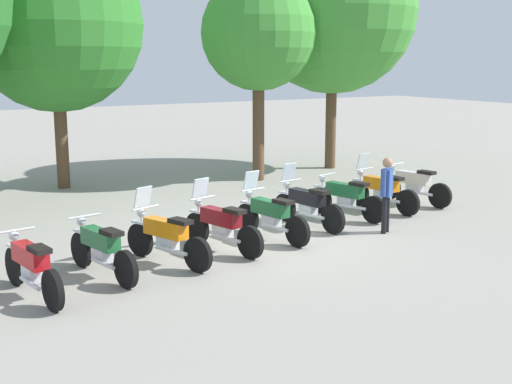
{
  "coord_description": "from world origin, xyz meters",
  "views": [
    {
      "loc": [
        -7.27,
        -11.77,
        3.71
      ],
      "look_at": [
        0.0,
        0.5,
        0.9
      ],
      "focal_mm": 47.83,
      "sensor_mm": 36.0,
      "label": 1
    }
  ],
  "objects": [
    {
      "name": "person_0",
      "position": [
        2.41,
        -0.91,
        0.95
      ],
      "size": [
        0.39,
        0.29,
        1.64
      ],
      "rotation": [
        0.0,
        0.0,
        2.06
      ],
      "color": "black",
      "rests_on": "ground_plane"
    },
    {
      "name": "motorcycle_5",
      "position": [
        1.26,
        0.4,
        0.52
      ],
      "size": [
        0.62,
        2.18,
        1.37
      ],
      "rotation": [
        0.0,
        0.0,
        1.72
      ],
      "color": "black",
      "rests_on": "ground_plane"
    },
    {
      "name": "motorcycle_1",
      "position": [
        -3.81,
        -0.71,
        0.5
      ],
      "size": [
        0.67,
        2.17,
        0.99
      ],
      "rotation": [
        0.0,
        0.0,
        1.76
      ],
      "color": "black",
      "rests_on": "ground_plane"
    },
    {
      "name": "ground_plane",
      "position": [
        0.0,
        0.0,
        0.0
      ],
      "size": [
        80.0,
        80.0,
        0.0
      ],
      "primitive_type": "plane",
      "color": "gray"
    },
    {
      "name": "tree_2",
      "position": [
        3.4,
        6.08,
        4.42
      ],
      "size": [
        3.45,
        3.45,
        6.17
      ],
      "color": "brown",
      "rests_on": "ground_plane"
    },
    {
      "name": "tree_3",
      "position": [
        6.7,
        6.83,
        5.26
      ],
      "size": [
        5.51,
        5.51,
        8.03
      ],
      "color": "brown",
      "rests_on": "ground_plane"
    },
    {
      "name": "tree_1",
      "position": [
        -2.15,
        7.83,
        4.63
      ],
      "size": [
        4.9,
        4.9,
        7.09
      ],
      "color": "brown",
      "rests_on": "ground_plane"
    },
    {
      "name": "motorcycle_2",
      "position": [
        -2.55,
        -0.58,
        0.52
      ],
      "size": [
        0.89,
        2.1,
        1.37
      ],
      "rotation": [
        0.0,
        0.0,
        1.9
      ],
      "color": "black",
      "rests_on": "ground_plane"
    },
    {
      "name": "motorcycle_8",
      "position": [
        5.06,
        1.05,
        0.5
      ],
      "size": [
        0.67,
        2.17,
        0.99
      ],
      "rotation": [
        0.0,
        0.0,
        1.76
      ],
      "color": "black",
      "rests_on": "ground_plane"
    },
    {
      "name": "motorcycle_0",
      "position": [
        -5.08,
        -1.14,
        0.5
      ],
      "size": [
        0.62,
        2.18,
        0.99
      ],
      "rotation": [
        0.0,
        0.0,
        1.72
      ],
      "color": "black",
      "rests_on": "ground_plane"
    },
    {
      "name": "motorcycle_4",
      "position": [
        -0.01,
        -0.09,
        0.52
      ],
      "size": [
        0.65,
        2.17,
        1.37
      ],
      "rotation": [
        0.0,
        0.0,
        1.74
      ],
      "color": "black",
      "rests_on": "ground_plane"
    },
    {
      "name": "motorcycle_3",
      "position": [
        -1.28,
        -0.32,
        0.52
      ],
      "size": [
        0.76,
        2.15,
        1.37
      ],
      "rotation": [
        0.0,
        0.0,
        1.81
      ],
      "color": "black",
      "rests_on": "ground_plane"
    },
    {
      "name": "motorcycle_7",
      "position": [
        3.79,
        0.84,
        0.52
      ],
      "size": [
        0.64,
        2.18,
        1.37
      ],
      "rotation": [
        0.0,
        0.0,
        1.74
      ],
      "color": "black",
      "rests_on": "ground_plane"
    },
    {
      "name": "motorcycle_6",
      "position": [
        2.53,
        0.64,
        0.5
      ],
      "size": [
        0.81,
        2.14,
        0.99
      ],
      "rotation": [
        0.0,
        0.0,
        1.85
      ],
      "color": "black",
      "rests_on": "ground_plane"
    }
  ]
}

